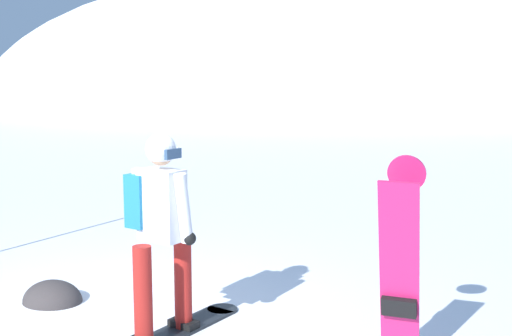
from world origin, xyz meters
TOP-DOWN VIEW (x-y plane):
  - ground_plane at (0.00, 0.00)m, footprint 300.00×300.00m
  - ridge_peak_main at (-9.29, 38.27)m, footprint 42.25×38.03m
  - snowboarder_main at (0.49, 0.07)m, footprint 0.68×1.79m
  - spare_snowboard at (2.42, 0.09)m, footprint 0.28×0.45m
  - rock_dark at (-0.92, 0.48)m, footprint 0.59×0.50m

SIDE VIEW (x-z plane):
  - ground_plane at x=0.00m, z-range 0.00..0.00m
  - ridge_peak_main at x=-9.29m, z-range -8.38..8.38m
  - rock_dark at x=-0.92m, z-range -0.21..0.21m
  - spare_snowboard at x=2.42m, z-range 0.01..1.62m
  - snowboarder_main at x=0.49m, z-range 0.06..1.78m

